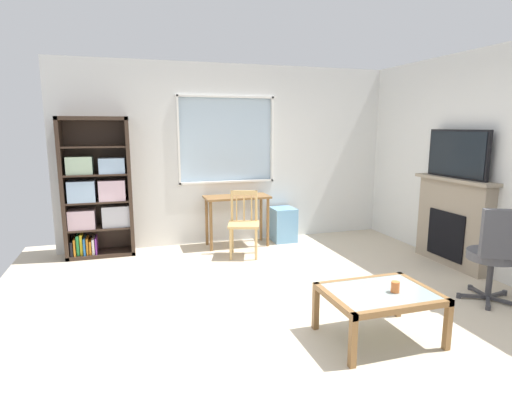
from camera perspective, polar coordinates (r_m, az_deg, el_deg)
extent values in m
cube|color=beige|center=(4.42, 4.67, -13.18)|extent=(6.06, 6.07, 0.02)
cube|color=silver|center=(6.59, -3.51, -0.85)|extent=(5.06, 0.12, 0.92)
cube|color=silver|center=(6.49, -3.71, 16.66)|extent=(5.06, 0.12, 0.46)
cube|color=silver|center=(6.28, -18.62, 8.28)|extent=(1.75, 0.12, 1.30)
cube|color=silver|center=(7.01, 9.33, 8.88)|extent=(1.87, 0.12, 1.30)
cube|color=silver|center=(6.46, -4.14, 8.85)|extent=(1.45, 0.02, 1.30)
cube|color=white|center=(6.44, -3.93, 3.18)|extent=(1.51, 0.06, 0.03)
cube|color=white|center=(6.40, -4.08, 14.53)|extent=(1.51, 0.06, 0.03)
cube|color=white|center=(6.26, -10.52, 8.65)|extent=(0.03, 0.06, 1.30)
cube|color=white|center=(6.59, 2.20, 8.91)|extent=(0.03, 0.06, 1.30)
cube|color=silver|center=(5.58, 30.52, 4.78)|extent=(0.12, 5.27, 2.69)
cube|color=#38281E|center=(6.13, -24.78, 1.97)|extent=(0.05, 0.38, 1.90)
cube|color=#38281E|center=(6.08, -16.82, 2.43)|extent=(0.05, 0.38, 1.90)
cube|color=#38281E|center=(6.04, -21.40, 10.93)|extent=(0.90, 0.38, 0.05)
cube|color=#38281E|center=(6.28, -20.26, -6.18)|extent=(0.90, 0.38, 0.05)
cube|color=#38281E|center=(6.27, -20.72, 2.44)|extent=(0.90, 0.02, 1.90)
cube|color=#38281E|center=(6.19, -20.48, -2.89)|extent=(0.85, 0.36, 0.02)
cube|color=#38281E|center=(6.12, -20.70, 0.49)|extent=(0.85, 0.36, 0.02)
cube|color=#38281E|center=(6.07, -20.93, 3.94)|extent=(0.85, 0.36, 0.02)
cube|color=#38281E|center=(6.04, -21.16, 7.42)|extent=(0.85, 0.36, 0.02)
cube|color=beige|center=(6.17, -22.61, -1.74)|extent=(0.34, 0.30, 0.26)
cube|color=#B2B2BC|center=(6.14, -18.54, -1.37)|extent=(0.36, 0.27, 0.29)
cube|color=#9EBCDB|center=(6.10, -22.64, 1.79)|extent=(0.35, 0.32, 0.28)
cube|color=beige|center=(6.08, -19.02, 1.97)|extent=(0.34, 0.31, 0.28)
cube|color=#B7D6B2|center=(6.06, -22.90, 5.01)|extent=(0.33, 0.28, 0.23)
cube|color=#9EBCDB|center=(6.04, -19.05, 5.13)|extent=(0.33, 0.31, 0.21)
cube|color=black|center=(6.27, -23.73, -5.30)|extent=(0.03, 0.29, 0.20)
cube|color=orange|center=(6.26, -23.39, -5.14)|extent=(0.02, 0.29, 0.23)
cube|color=green|center=(6.25, -23.05, -4.93)|extent=(0.04, 0.23, 0.27)
cube|color=yellow|center=(6.24, -22.65, -4.88)|extent=(0.03, 0.22, 0.28)
cube|color=#286BB2|center=(6.24, -22.26, -5.07)|extent=(0.03, 0.30, 0.23)
cube|color=orange|center=(6.24, -21.94, -5.08)|extent=(0.02, 0.26, 0.23)
cube|color=orange|center=(6.24, -21.60, -5.25)|extent=(0.03, 0.25, 0.18)
cube|color=white|center=(6.24, -21.24, -5.12)|extent=(0.03, 0.27, 0.21)
cube|color=purple|center=(6.23, -20.91, -5.05)|extent=(0.02, 0.28, 0.22)
cube|color=brown|center=(6.21, -2.62, 1.10)|extent=(0.96, 0.43, 0.03)
cylinder|color=brown|center=(6.03, -6.16, -2.92)|extent=(0.04, 0.04, 0.73)
cylinder|color=brown|center=(6.25, 1.63, -2.38)|extent=(0.04, 0.04, 0.73)
cylinder|color=brown|center=(6.35, -6.74, -2.24)|extent=(0.04, 0.04, 0.73)
cylinder|color=brown|center=(6.56, 0.69, -1.76)|extent=(0.04, 0.04, 0.73)
cube|color=tan|center=(5.73, -1.68, -2.69)|extent=(0.52, 0.51, 0.04)
cylinder|color=tan|center=(5.65, -3.46, -5.37)|extent=(0.04, 0.04, 0.43)
cylinder|color=tan|center=(5.63, 0.01, -5.39)|extent=(0.04, 0.04, 0.43)
cylinder|color=tan|center=(5.95, -3.25, -4.52)|extent=(0.04, 0.04, 0.43)
cylinder|color=tan|center=(5.94, 0.03, -4.54)|extent=(0.04, 0.04, 0.43)
cylinder|color=tan|center=(5.85, -3.30, -0.18)|extent=(0.04, 0.04, 0.45)
cylinder|color=tan|center=(5.84, 0.03, -0.18)|extent=(0.04, 0.04, 0.45)
cube|color=tan|center=(5.81, -1.65, 1.71)|extent=(0.35, 0.14, 0.06)
cylinder|color=tan|center=(5.85, -2.66, -0.47)|extent=(0.02, 0.02, 0.35)
cylinder|color=tan|center=(5.85, -1.63, -0.47)|extent=(0.02, 0.02, 0.35)
cylinder|color=tan|center=(5.84, -0.61, -0.47)|extent=(0.02, 0.02, 0.35)
cube|color=#72ADDB|center=(6.58, 3.69, -2.65)|extent=(0.35, 0.40, 0.53)
cube|color=gray|center=(5.94, 25.24, -2.27)|extent=(0.18, 1.12, 1.10)
cube|color=black|center=(5.91, 24.44, -3.74)|extent=(0.03, 0.61, 0.60)
cube|color=gray|center=(5.84, 25.53, 3.16)|extent=(0.26, 1.22, 0.04)
cube|color=black|center=(5.81, 25.78, 6.29)|extent=(0.05, 0.96, 0.60)
cube|color=black|center=(5.79, 25.57, 6.29)|extent=(0.01, 0.91, 0.55)
cylinder|color=#4C4C51|center=(4.91, 29.49, -6.00)|extent=(0.48, 0.48, 0.09)
cube|color=#4C4C51|center=(4.65, 30.71, -3.44)|extent=(0.39, 0.25, 0.48)
cylinder|color=#38383D|center=(4.98, 29.24, -8.65)|extent=(0.06, 0.06, 0.42)
cube|color=#38383D|center=(5.01, 27.48, -10.96)|extent=(0.27, 0.16, 0.03)
cylinder|color=#38383D|center=(4.97, 25.91, -11.06)|extent=(0.05, 0.05, 0.05)
cube|color=#38383D|center=(4.92, 29.05, -11.48)|extent=(0.22, 0.22, 0.03)
cylinder|color=#38383D|center=(4.79, 29.08, -12.13)|extent=(0.05, 0.05, 0.05)
cube|color=#38383D|center=(5.02, 30.57, -11.20)|extent=(0.16, 0.27, 0.03)
cube|color=#38383D|center=(5.16, 29.92, -10.54)|extent=(0.28, 0.08, 0.03)
cylinder|color=#38383D|center=(5.28, 30.78, -10.24)|extent=(0.05, 0.05, 0.05)
cube|color=#38383D|center=(5.15, 28.07, -10.40)|extent=(0.08, 0.28, 0.03)
cylinder|color=#38383D|center=(5.26, 27.16, -9.96)|extent=(0.05, 0.05, 0.05)
cube|color=#8C9E99|center=(3.69, 16.53, -11.30)|extent=(0.80, 0.59, 0.02)
cube|color=brown|center=(3.46, 19.51, -13.27)|extent=(0.90, 0.05, 0.05)
cube|color=brown|center=(3.95, 13.93, -9.95)|extent=(0.90, 0.05, 0.05)
cube|color=brown|center=(3.49, 10.53, -12.60)|extent=(0.05, 0.69, 0.05)
cube|color=brown|center=(3.94, 21.78, -10.45)|extent=(0.05, 0.69, 0.05)
cube|color=brown|center=(3.34, 13.07, -17.95)|extent=(0.05, 0.05, 0.38)
cube|color=brown|center=(3.80, 24.65, -14.95)|extent=(0.05, 0.05, 0.38)
cube|color=brown|center=(3.84, 8.15, -13.81)|extent=(0.05, 0.05, 0.38)
cube|color=brown|center=(4.25, 18.84, -11.80)|extent=(0.05, 0.05, 0.38)
cylinder|color=orange|center=(3.69, 18.45, -10.54)|extent=(0.07, 0.07, 0.09)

